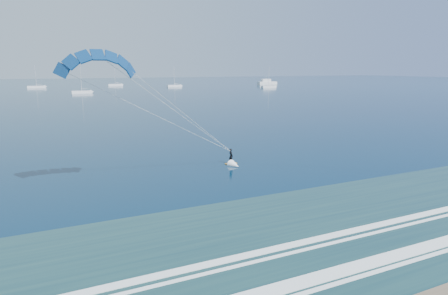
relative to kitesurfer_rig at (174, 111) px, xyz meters
name	(u,v)px	position (x,y,z in m)	size (l,w,h in m)	color
kitesurfer_rig	(174,111)	(0.00, 0.00, 0.00)	(20.96, 8.15, 13.83)	#C58017
motor_yacht	(267,82)	(132.92, 194.91, -5.54)	(13.69, 3.65, 5.83)	white
sailboat_2	(37,87)	(-8.58, 213.04, -6.34)	(9.63, 2.40, 12.86)	white
sailboat_3	(82,92)	(8.41, 150.29, -6.34)	(8.71, 2.40, 12.09)	white
sailboat_4	(115,85)	(36.56, 219.59, -6.35)	(8.94, 2.40, 12.13)	white
sailboat_5	(174,86)	(65.74, 190.87, -6.35)	(8.82, 2.40, 12.02)	white
sailboat_6	(269,87)	(109.92, 156.20, -6.35)	(8.67, 2.40, 11.75)	white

